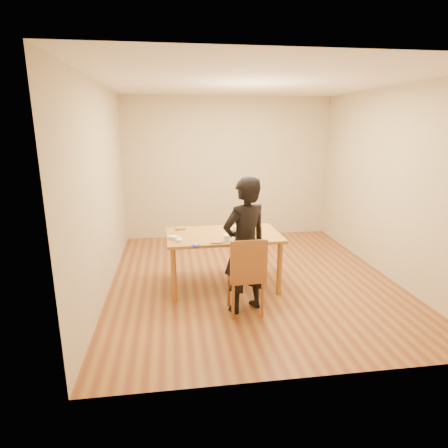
{
  "coord_description": "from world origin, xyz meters",
  "views": [
    {
      "loc": [
        -1.11,
        -4.98,
        2.18
      ],
      "look_at": [
        -0.44,
        -0.24,
        0.9
      ],
      "focal_mm": 30.0,
      "sensor_mm": 36.0,
      "label": 1
    }
  ],
  "objects": [
    {
      "name": "room_shell",
      "position": [
        0.0,
        0.34,
        1.35
      ],
      "size": [
        4.0,
        4.5,
        2.7
      ],
      "color": "brown",
      "rests_on": "ground"
    },
    {
      "name": "dining_table",
      "position": [
        -0.44,
        -0.19,
        0.73
      ],
      "size": [
        1.54,
        0.94,
        0.04
      ],
      "primitive_type": "cube",
      "rotation": [
        0.0,
        0.0,
        0.03
      ],
      "color": "brown",
      "rests_on": "floor"
    },
    {
      "name": "dining_chair",
      "position": [
        -0.29,
        -0.97,
        0.45
      ],
      "size": [
        0.42,
        0.42,
        0.04
      ],
      "primitive_type": "cube",
      "rotation": [
        0.0,
        0.0,
        0.04
      ],
      "color": "brown",
      "rests_on": "floor"
    },
    {
      "name": "cake_plate",
      "position": [
        -0.18,
        -0.2,
        0.76
      ],
      "size": [
        0.29,
        0.29,
        0.02
      ],
      "primitive_type": "cylinder",
      "color": "#A80B10",
      "rests_on": "dining_table"
    },
    {
      "name": "cake",
      "position": [
        -0.18,
        -0.2,
        0.81
      ],
      "size": [
        0.23,
        0.23,
        0.07
      ],
      "primitive_type": "cylinder",
      "color": "white",
      "rests_on": "cake_plate"
    },
    {
      "name": "frosting_dome",
      "position": [
        -0.18,
        -0.2,
        0.86
      ],
      "size": [
        0.23,
        0.23,
        0.03
      ],
      "primitive_type": "ellipsoid",
      "color": "white",
      "rests_on": "cake"
    },
    {
      "name": "frosting_tub",
      "position": [
        -0.44,
        -0.52,
        0.79
      ],
      "size": [
        0.1,
        0.1,
        0.09
      ],
      "primitive_type": "cylinder",
      "color": "white",
      "rests_on": "dining_table"
    },
    {
      "name": "frosting_lid",
      "position": [
        -0.84,
        -0.65,
        0.75
      ],
      "size": [
        0.1,
        0.1,
        0.01
      ],
      "primitive_type": "cylinder",
      "color": "#1B1EB4",
      "rests_on": "dining_table"
    },
    {
      "name": "frosting_dollop",
      "position": [
        -0.84,
        -0.65,
        0.77
      ],
      "size": [
        0.04,
        0.04,
        0.02
      ],
      "primitive_type": "ellipsoid",
      "color": "white",
      "rests_on": "frosting_lid"
    },
    {
      "name": "ramekin_green",
      "position": [
        -1.03,
        -0.46,
        0.77
      ],
      "size": [
        0.08,
        0.08,
        0.04
      ],
      "primitive_type": "cylinder",
      "color": "white",
      "rests_on": "dining_table"
    },
    {
      "name": "ramekin_yellow",
      "position": [
        -1.07,
        -0.37,
        0.77
      ],
      "size": [
        0.09,
        0.09,
        0.04
      ],
      "primitive_type": "cylinder",
      "color": "white",
      "rests_on": "dining_table"
    },
    {
      "name": "ramekin_multi",
      "position": [
        -1.14,
        -0.31,
        0.77
      ],
      "size": [
        0.08,
        0.08,
        0.04
      ],
      "primitive_type": "cylinder",
      "color": "white",
      "rests_on": "dining_table"
    },
    {
      "name": "candy_box_pink",
      "position": [
        -1.0,
        0.09,
        0.76
      ],
      "size": [
        0.14,
        0.1,
        0.02
      ],
      "primitive_type": "cube",
      "rotation": [
        0.0,
        0.0,
        0.31
      ],
      "color": "#CC3088",
      "rests_on": "dining_table"
    },
    {
      "name": "candy_box_green",
      "position": [
        -1.01,
        0.09,
        0.78
      ],
      "size": [
        0.15,
        0.11,
        0.02
      ],
      "primitive_type": "cube",
      "rotation": [
        0.0,
        0.0,
        0.39
      ],
      "color": "#1B942A",
      "rests_on": "candy_box_pink"
    },
    {
      "name": "spatula",
      "position": [
        -0.57,
        -0.6,
        0.75
      ],
      "size": [
        0.16,
        0.02,
        0.01
      ],
      "primitive_type": "cube",
      "rotation": [
        0.0,
        0.0,
        -0.02
      ],
      "color": "black",
      "rests_on": "dining_table"
    },
    {
      "name": "person",
      "position": [
        -0.29,
        -0.92,
        0.81
      ],
      "size": [
        0.7,
        0.6,
        1.62
      ],
      "primitive_type": "imported",
      "rotation": [
        0.0,
        0.0,
        3.57
      ],
      "color": "black",
      "rests_on": "floor"
    }
  ]
}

